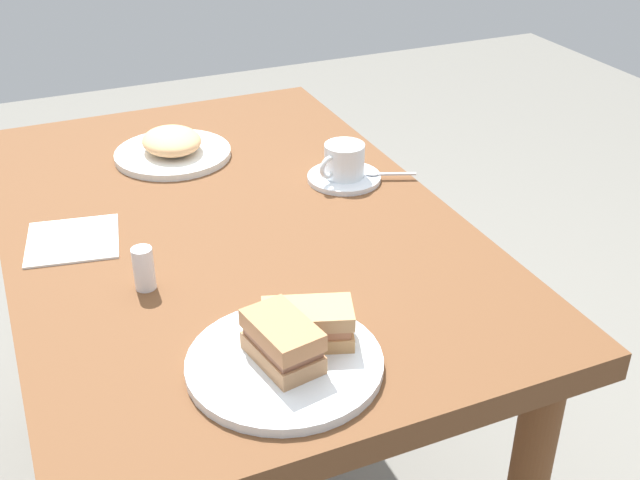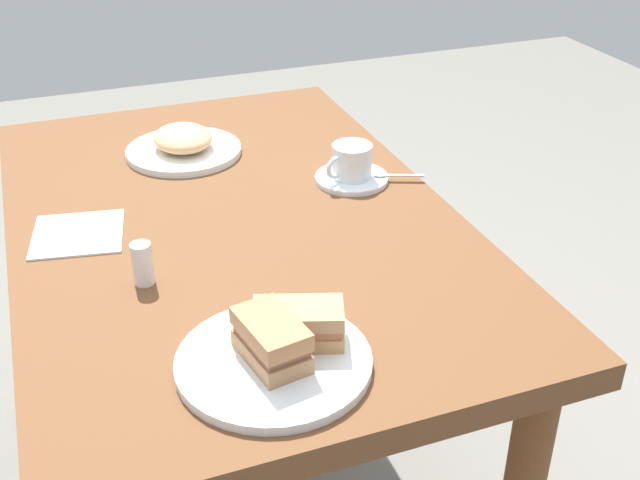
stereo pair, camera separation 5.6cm
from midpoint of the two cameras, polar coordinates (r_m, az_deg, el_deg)
name	(u,v)px [view 2 (the right image)]	position (r m, az deg, el deg)	size (l,w,h in m)	color
dining_table	(235,265)	(1.47, -5.04, -1.86)	(1.18, 0.77, 0.76)	brown
sandwich_plate	(274,362)	(1.05, -1.83, -8.82)	(0.26, 0.26, 0.01)	white
sandwich_front	(271,340)	(1.03, -1.97, -7.25)	(0.12, 0.08, 0.06)	#B17F54
sandwich_back	(298,324)	(1.06, -0.06, -6.10)	(0.10, 0.14, 0.05)	tan
coffee_saucer	(352,178)	(1.54, 3.34, 4.46)	(0.14, 0.14, 0.01)	white
coffee_cup	(351,160)	(1.52, 3.34, 5.77)	(0.08, 0.10, 0.06)	white
spoon	(390,175)	(1.54, 6.11, 4.66)	(0.05, 0.10, 0.01)	silver
side_plate	(184,151)	(1.67, -8.85, 6.36)	(0.24, 0.24, 0.01)	white
side_food_pile	(183,138)	(1.66, -8.92, 7.28)	(0.14, 0.12, 0.04)	#E2A971
napkin	(78,234)	(1.40, -15.99, 0.41)	(0.15, 0.15, 0.00)	white
salt_shaker	(143,264)	(1.23, -11.42, -1.71)	(0.03, 0.03, 0.07)	silver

